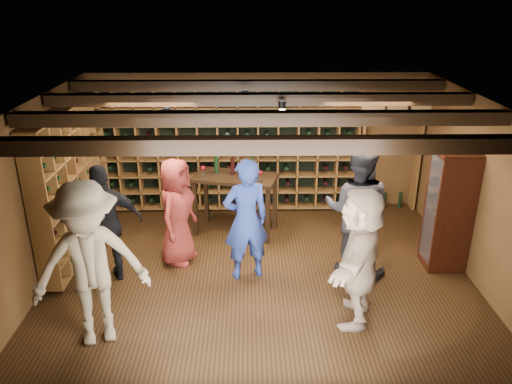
{
  "coord_description": "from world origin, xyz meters",
  "views": [
    {
      "loc": [
        -0.16,
        -6.29,
        3.83
      ],
      "look_at": [
        -0.06,
        0.2,
        1.19
      ],
      "focal_mm": 35.0,
      "sensor_mm": 36.0,
      "label": 1
    }
  ],
  "objects_px": {
    "guest_woman_black": "(106,225)",
    "tasting_table": "(235,183)",
    "display_cabinet": "(448,213)",
    "guest_red_floral": "(177,212)",
    "man_blue_shirt": "(246,220)",
    "man_grey_suit": "(357,210)",
    "guest_khaki": "(90,265)",
    "guest_beige": "(359,256)"
  },
  "relations": [
    {
      "from": "man_grey_suit",
      "to": "guest_beige",
      "type": "relative_size",
      "value": 1.1
    },
    {
      "from": "man_blue_shirt",
      "to": "guest_khaki",
      "type": "xyz_separation_m",
      "value": [
        -1.73,
        -1.38,
        0.11
      ]
    },
    {
      "from": "guest_khaki",
      "to": "guest_beige",
      "type": "xyz_separation_m",
      "value": [
        3.09,
        0.35,
        -0.11
      ]
    },
    {
      "from": "guest_woman_black",
      "to": "tasting_table",
      "type": "distance_m",
      "value": 2.28
    },
    {
      "from": "man_blue_shirt",
      "to": "guest_red_floral",
      "type": "distance_m",
      "value": 1.11
    },
    {
      "from": "display_cabinet",
      "to": "man_grey_suit",
      "type": "relative_size",
      "value": 0.9
    },
    {
      "from": "display_cabinet",
      "to": "guest_red_floral",
      "type": "bearing_deg",
      "value": 177.2
    },
    {
      "from": "display_cabinet",
      "to": "tasting_table",
      "type": "bearing_deg",
      "value": 159.49
    },
    {
      "from": "man_grey_suit",
      "to": "tasting_table",
      "type": "height_order",
      "value": "man_grey_suit"
    },
    {
      "from": "man_grey_suit",
      "to": "guest_woman_black",
      "type": "bearing_deg",
      "value": 24.12
    },
    {
      "from": "display_cabinet",
      "to": "guest_woman_black",
      "type": "xyz_separation_m",
      "value": [
        -4.83,
        -0.32,
        0.0
      ]
    },
    {
      "from": "tasting_table",
      "to": "guest_red_floral",
      "type": "bearing_deg",
      "value": -116.19
    },
    {
      "from": "display_cabinet",
      "to": "man_grey_suit",
      "type": "distance_m",
      "value": 1.37
    },
    {
      "from": "man_blue_shirt",
      "to": "man_grey_suit",
      "type": "bearing_deg",
      "value": 167.43
    },
    {
      "from": "guest_red_floral",
      "to": "guest_beige",
      "type": "xyz_separation_m",
      "value": [
        2.38,
        -1.48,
        0.07
      ]
    },
    {
      "from": "man_grey_suit",
      "to": "guest_red_floral",
      "type": "height_order",
      "value": "man_grey_suit"
    },
    {
      "from": "guest_beige",
      "to": "guest_woman_black",
      "type": "bearing_deg",
      "value": -88.33
    },
    {
      "from": "guest_red_floral",
      "to": "guest_woman_black",
      "type": "xyz_separation_m",
      "value": [
        -0.9,
        -0.51,
        0.04
      ]
    },
    {
      "from": "guest_woman_black",
      "to": "man_blue_shirt",
      "type": "bearing_deg",
      "value": 158.12
    },
    {
      "from": "guest_red_floral",
      "to": "guest_khaki",
      "type": "height_order",
      "value": "guest_khaki"
    },
    {
      "from": "guest_khaki",
      "to": "guest_beige",
      "type": "relative_size",
      "value": 1.13
    },
    {
      "from": "man_blue_shirt",
      "to": "tasting_table",
      "type": "relative_size",
      "value": 1.21
    },
    {
      "from": "guest_beige",
      "to": "tasting_table",
      "type": "relative_size",
      "value": 1.2
    },
    {
      "from": "guest_woman_black",
      "to": "guest_beige",
      "type": "relative_size",
      "value": 0.98
    },
    {
      "from": "guest_red_floral",
      "to": "man_grey_suit",
      "type": "bearing_deg",
      "value": -78.81
    },
    {
      "from": "display_cabinet",
      "to": "tasting_table",
      "type": "distance_m",
      "value": 3.31
    },
    {
      "from": "display_cabinet",
      "to": "man_grey_suit",
      "type": "bearing_deg",
      "value": -173.68
    },
    {
      "from": "guest_woman_black",
      "to": "guest_khaki",
      "type": "distance_m",
      "value": 1.33
    },
    {
      "from": "display_cabinet",
      "to": "guest_khaki",
      "type": "bearing_deg",
      "value": -160.62
    },
    {
      "from": "man_blue_shirt",
      "to": "man_grey_suit",
      "type": "height_order",
      "value": "man_grey_suit"
    },
    {
      "from": "tasting_table",
      "to": "man_blue_shirt",
      "type": "bearing_deg",
      "value": -68.01
    },
    {
      "from": "guest_khaki",
      "to": "guest_beige",
      "type": "bearing_deg",
      "value": -10.63
    },
    {
      "from": "guest_woman_black",
      "to": "guest_khaki",
      "type": "xyz_separation_m",
      "value": [
        0.18,
        -1.31,
        0.14
      ]
    },
    {
      "from": "man_grey_suit",
      "to": "guest_red_floral",
      "type": "bearing_deg",
      "value": 13.7
    },
    {
      "from": "guest_khaki",
      "to": "guest_beige",
      "type": "distance_m",
      "value": 3.11
    },
    {
      "from": "display_cabinet",
      "to": "man_grey_suit",
      "type": "height_order",
      "value": "man_grey_suit"
    },
    {
      "from": "man_grey_suit",
      "to": "tasting_table",
      "type": "xyz_separation_m",
      "value": [
        -1.74,
        1.31,
        -0.09
      ]
    },
    {
      "from": "guest_beige",
      "to": "man_grey_suit",
      "type": "bearing_deg",
      "value": -171.91
    },
    {
      "from": "guest_woman_black",
      "to": "guest_khaki",
      "type": "bearing_deg",
      "value": 74.15
    },
    {
      "from": "man_blue_shirt",
      "to": "guest_red_floral",
      "type": "xyz_separation_m",
      "value": [
        -1.02,
        0.45,
        -0.07
      ]
    },
    {
      "from": "man_blue_shirt",
      "to": "guest_woman_black",
      "type": "height_order",
      "value": "man_blue_shirt"
    },
    {
      "from": "guest_khaki",
      "to": "tasting_table",
      "type": "distance_m",
      "value": 3.2
    }
  ]
}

